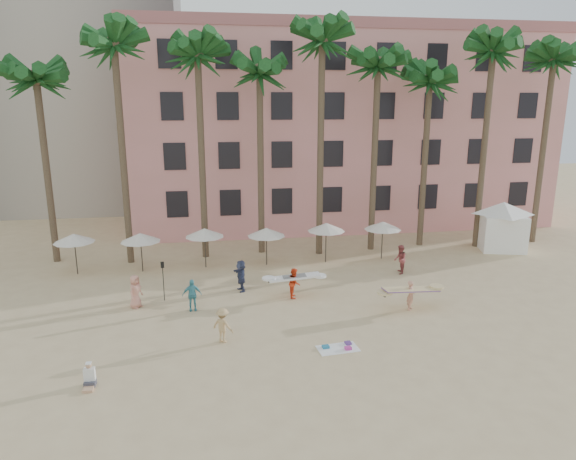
# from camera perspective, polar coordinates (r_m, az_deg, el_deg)

# --- Properties ---
(ground) EXTENTS (120.00, 120.00, 0.00)m
(ground) POSITION_cam_1_polar(r_m,az_deg,el_deg) (23.02, 3.92, -13.35)
(ground) COLOR #D1B789
(ground) RESTS_ON ground
(pink_hotel) EXTENTS (35.00, 14.00, 16.00)m
(pink_hotel) POSITION_cam_1_polar(r_m,az_deg,el_deg) (47.40, 5.37, 11.00)
(pink_hotel) COLOR pink
(pink_hotel) RESTS_ON ground
(palm_row) EXTENTS (44.40, 5.40, 16.30)m
(palm_row) POSITION_cam_1_polar(r_m,az_deg,el_deg) (35.31, -0.56, 18.02)
(palm_row) COLOR brown
(palm_row) RESTS_ON ground
(umbrella_row) EXTENTS (22.50, 2.70, 2.73)m
(umbrella_row) POSITION_cam_1_polar(r_m,az_deg,el_deg) (33.45, -5.83, -0.22)
(umbrella_row) COLOR #332B23
(umbrella_row) RESTS_ON ground
(cabana) EXTENTS (5.51, 5.51, 3.50)m
(cabana) POSITION_cam_1_polar(r_m,az_deg,el_deg) (40.45, 22.69, 0.89)
(cabana) COLOR white
(cabana) RESTS_ON ground
(beach_towel) EXTENTS (1.90, 1.18, 0.14)m
(beach_towel) POSITION_cam_1_polar(r_m,az_deg,el_deg) (23.35, 5.66, -12.88)
(beach_towel) COLOR white
(beach_towel) RESTS_ON ground
(carrier_yellow) EXTENTS (3.14, 1.18, 1.58)m
(carrier_yellow) POSITION_cam_1_polar(r_m,az_deg,el_deg) (27.60, 13.50, -6.82)
(carrier_yellow) COLOR tan
(carrier_yellow) RESTS_ON ground
(carrier_white) EXTENTS (2.86, 0.91, 1.67)m
(carrier_white) POSITION_cam_1_polar(r_m,az_deg,el_deg) (28.49, 0.71, -5.76)
(carrier_white) COLOR red
(carrier_white) RESTS_ON ground
(beachgoers) EXTENTS (16.67, 8.82, 1.85)m
(beachgoers) POSITION_cam_1_polar(r_m,az_deg,el_deg) (28.23, -3.71, -6.02)
(beachgoers) COLOR #923D3D
(beachgoers) RESTS_ON ground
(paddle) EXTENTS (0.18, 0.04, 2.23)m
(paddle) POSITION_cam_1_polar(r_m,az_deg,el_deg) (28.64, -13.71, -4.99)
(paddle) COLOR black
(paddle) RESTS_ON ground
(seated_man) EXTENTS (0.42, 0.73, 0.95)m
(seated_man) POSITION_cam_1_polar(r_m,az_deg,el_deg) (21.76, -21.19, -15.12)
(seated_man) COLOR #3F3F4C
(seated_man) RESTS_ON ground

